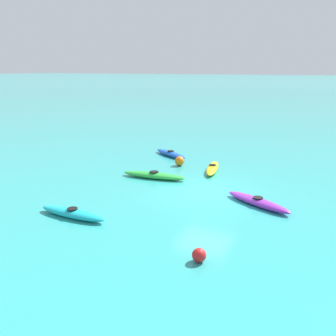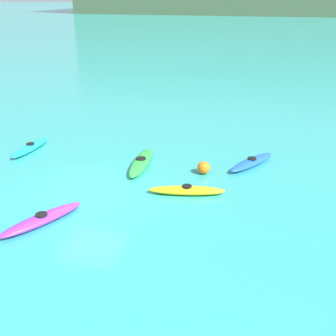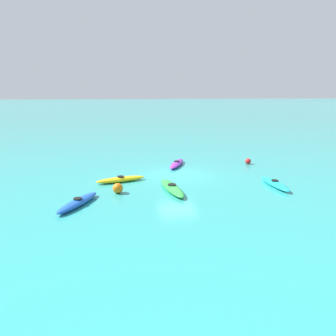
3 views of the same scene
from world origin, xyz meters
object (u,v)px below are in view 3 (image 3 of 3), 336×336
kayak_purple (177,164)px  buoy_red (248,161)px  kayak_green (172,188)px  buoy_orange (118,188)px  kayak_cyan (275,184)px  kayak_yellow (121,179)px  kayak_blue (78,202)px

kayak_purple → buoy_red: (-5.44, 0.53, 0.05)m
kayak_green → buoy_orange: (2.94, -0.14, 0.12)m
kayak_cyan → kayak_yellow: same height
kayak_cyan → kayak_purple: same height
kayak_cyan → kayak_yellow: bearing=-17.1°
kayak_cyan → buoy_orange: (8.94, -0.53, 0.12)m
buoy_orange → buoy_red: bearing=-153.0°
kayak_cyan → kayak_yellow: (8.68, -2.66, -0.00)m
kayak_purple → buoy_red: size_ratio=7.31×
kayak_blue → buoy_red: (-11.96, -6.60, 0.05)m
kayak_green → kayak_cyan: (-5.99, 0.39, -0.00)m
kayak_cyan → buoy_red: (-1.07, -5.63, 0.05)m
buoy_orange → kayak_yellow: bearing=-96.9°
kayak_yellow → kayak_green: bearing=139.7°
kayak_green → kayak_blue: bearing=15.5°
kayak_purple → buoy_red: buoy_red is taller
buoy_red → kayak_blue: bearing=28.9°
kayak_yellow → buoy_red: buoy_red is taller
kayak_cyan → kayak_blue: (10.89, 0.97, -0.00)m
kayak_yellow → kayak_purple: same height
buoy_red → kayak_purple: bearing=-5.6°
buoy_orange → buoy_red: size_ratio=1.30×
kayak_green → kayak_blue: 5.08m
kayak_blue → buoy_red: bearing=-151.1°
kayak_green → kayak_yellow: (2.68, -2.28, -0.00)m
kayak_green → kayak_yellow: same height
kayak_blue → kayak_green: bearing=-164.5°
kayak_cyan → kayak_yellow: size_ratio=1.00×
buoy_red → kayak_green: bearing=36.6°
kayak_purple → buoy_orange: buoy_orange is taller
kayak_cyan → buoy_orange: buoy_orange is taller
kayak_green → buoy_orange: size_ratio=6.27×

